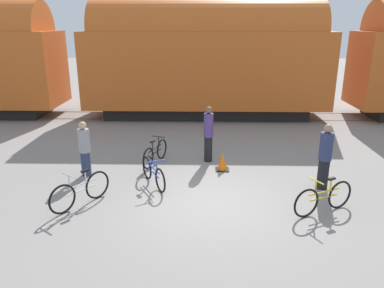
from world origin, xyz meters
The scene contains 12 objects.
ground_plane centered at (0.00, 0.00, 0.00)m, with size 80.00×80.00×0.00m, color gray.
freight_train centered at (0.00, 9.09, 2.79)m, with size 36.11×2.87×5.29m.
rail_near centered at (0.00, 8.37, 0.01)m, with size 48.11×0.07×0.01m, color #4C4238.
rail_far centered at (0.00, 9.80, 0.01)m, with size 48.11×0.07×0.01m, color #4C4238.
bicycle_black centered at (-1.67, 2.67, 0.36)m, with size 0.62×1.54×0.84m.
bicycle_yellow centered at (2.66, -0.48, 0.38)m, with size 1.58×0.83×0.89m.
bicycle_blue centered at (-1.52, 1.00, 0.35)m, with size 0.83×1.50×0.83m.
bicycle_silver centered at (-3.15, -0.25, 0.39)m, with size 1.08×1.45×0.91m.
person_in_grey centered at (-3.59, 1.66, 0.82)m, with size 0.33×0.33×1.63m.
person_in_navy centered at (3.07, 0.90, 0.90)m, with size 0.34×0.34×1.80m.
person_in_purple centered at (0.02, 2.93, 0.93)m, with size 0.30×0.30×1.81m.
traffic_cone centered at (0.44, 2.17, 0.25)m, with size 0.40×0.40×0.55m.
Camera 1 is at (-0.23, -8.50, 4.30)m, focal length 35.00 mm.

